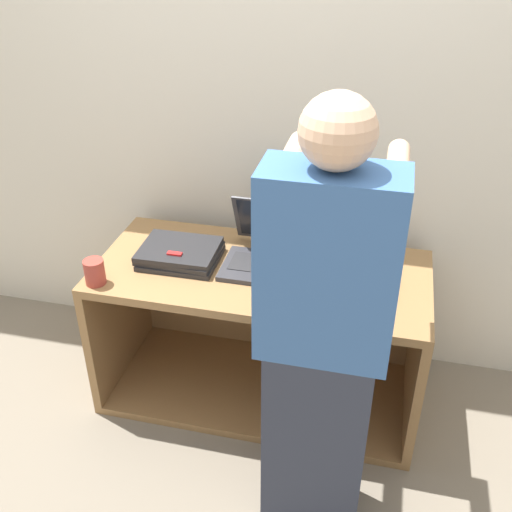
% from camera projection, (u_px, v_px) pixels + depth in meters
% --- Properties ---
extents(ground_plane, '(12.00, 12.00, 0.00)m').
position_uv_depth(ground_plane, '(244.00, 441.00, 2.50)').
color(ground_plane, '#756B5B').
extents(wall_back, '(8.00, 0.05, 2.40)m').
position_uv_depth(wall_back, '(284.00, 107.00, 2.49)').
color(wall_back, beige).
rests_on(wall_back, ground_plane).
extents(cart, '(1.35, 0.63, 0.65)m').
position_uv_depth(cart, '(265.00, 324.00, 2.65)').
color(cart, olive).
rests_on(cart, ground_plane).
extents(laptop_open, '(0.31, 0.36, 0.25)m').
position_uv_depth(laptop_open, '(265.00, 251.00, 2.44)').
color(laptop_open, '#333338').
rests_on(laptop_open, cart).
extents(laptop_stack_left, '(0.32, 0.26, 0.06)m').
position_uv_depth(laptop_stack_left, '(180.00, 254.00, 2.47)').
color(laptop_stack_left, '#232326').
rests_on(laptop_stack_left, cart).
extents(laptop_stack_right, '(0.33, 0.26, 0.06)m').
position_uv_depth(laptop_stack_right, '(348.00, 274.00, 2.34)').
color(laptop_stack_right, slate).
rests_on(laptop_stack_right, cart).
extents(person, '(0.40, 0.52, 1.55)m').
position_uv_depth(person, '(323.00, 341.00, 1.85)').
color(person, '#2D3342').
rests_on(person, ground_plane).
extents(mug, '(0.08, 0.08, 0.10)m').
position_uv_depth(mug, '(95.00, 272.00, 2.31)').
color(mug, '#9E382D').
rests_on(mug, cart).
extents(inventory_tag, '(0.06, 0.02, 0.01)m').
position_uv_depth(inventory_tag, '(175.00, 254.00, 2.40)').
color(inventory_tag, red).
rests_on(inventory_tag, laptop_stack_left).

